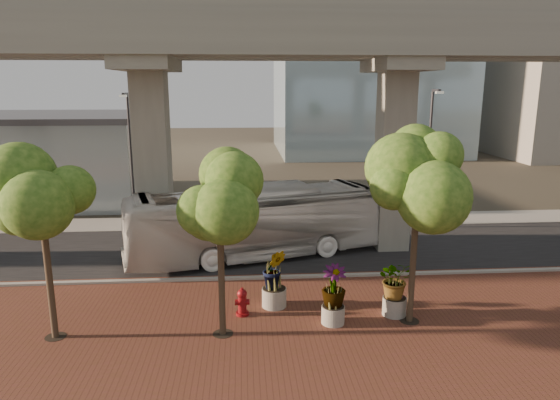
{
  "coord_description": "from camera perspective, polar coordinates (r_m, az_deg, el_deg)",
  "views": [
    {
      "loc": [
        -1.58,
        -22.56,
        8.32
      ],
      "look_at": [
        0.12,
        0.5,
        3.01
      ],
      "focal_mm": 32.0,
      "sensor_mm": 36.0,
      "label": 1
    }
  ],
  "objects": [
    {
      "name": "street_tree_far_west",
      "position": [
        17.41,
        -25.78,
        0.99
      ],
      "size": [
        3.63,
        3.63,
        6.73
      ],
      "color": "#49392A",
      "rests_on": "ground"
    },
    {
      "name": "brick_plaza",
      "position": [
        16.83,
        1.81,
        -16.58
      ],
      "size": [
        70.0,
        13.0,
        0.06
      ],
      "primitive_type": "cube",
      "color": "brown",
      "rests_on": "ground"
    },
    {
      "name": "planter_left",
      "position": [
        19.03,
        -0.68,
        -8.23
      ],
      "size": [
        2.08,
        2.08,
        2.29
      ],
      "color": "gray",
      "rests_on": "ground"
    },
    {
      "name": "transit_bus",
      "position": [
        24.48,
        -2.92,
        -2.66
      ],
      "size": [
        12.89,
        6.24,
        3.5
      ],
      "primitive_type": "imported",
      "rotation": [
        0.0,
        0.0,
        1.85
      ],
      "color": "silver",
      "rests_on": "ground"
    },
    {
      "name": "planter_right",
      "position": [
        17.87,
        6.15,
        -10.04
      ],
      "size": [
        2.02,
        2.02,
        2.16
      ],
      "color": "#9D968E",
      "rests_on": "ground"
    },
    {
      "name": "transit_viaduct",
      "position": [
        24.64,
        -0.54,
        10.52
      ],
      "size": [
        72.0,
        5.6,
        12.4
      ],
      "color": "gray",
      "rests_on": "ground"
    },
    {
      "name": "planter_front",
      "position": [
        18.86,
        13.07,
        -9.1
      ],
      "size": [
        1.94,
        1.94,
        2.13
      ],
      "color": "#A8A398",
      "rests_on": "ground"
    },
    {
      "name": "far_sidewalk",
      "position": [
        31.23,
        -1.16,
        -2.47
      ],
      "size": [
        90.0,
        3.0,
        0.06
      ],
      "primitive_type": "cube",
      "color": "#9F9C94",
      "rests_on": "ground"
    },
    {
      "name": "fire_hydrant",
      "position": [
        18.74,
        -4.33,
        -11.54
      ],
      "size": [
        0.53,
        0.48,
        1.06
      ],
      "color": "maroon",
      "rests_on": "ground"
    },
    {
      "name": "streetlamp_east",
      "position": [
        30.16,
        16.74,
        5.54
      ],
      "size": [
        0.4,
        1.17,
        8.1
      ],
      "color": "#2F2E33",
      "rests_on": "ground"
    },
    {
      "name": "street_tree_near_west",
      "position": [
        16.13,
        -6.94,
        -0.75
      ],
      "size": [
        3.47,
        3.47,
        6.07
      ],
      "color": "#49392A",
      "rests_on": "ground"
    },
    {
      "name": "asphalt_road",
      "position": [
        25.98,
        -0.5,
        -5.71
      ],
      "size": [
        90.0,
        8.0,
        0.04
      ],
      "primitive_type": "cube",
      "color": "black",
      "rests_on": "ground"
    },
    {
      "name": "streetlamp_west",
      "position": [
        30.49,
        -16.74,
        5.4
      ],
      "size": [
        0.39,
        1.14,
        7.9
      ],
      "color": "#2A292E",
      "rests_on": "ground"
    },
    {
      "name": "curb_strip",
      "position": [
        22.21,
        0.18,
        -8.85
      ],
      "size": [
        70.0,
        0.25,
        0.16
      ],
      "primitive_type": "cube",
      "color": "#9F9C94",
      "rests_on": "ground"
    },
    {
      "name": "ground",
      "position": [
        24.1,
        -0.19,
        -7.27
      ],
      "size": [
        160.0,
        160.0,
        0.0
      ],
      "primitive_type": "plane",
      "color": "#3D372D",
      "rests_on": "ground"
    },
    {
      "name": "street_tree_near_east",
      "position": [
        17.45,
        15.51,
        2.1
      ],
      "size": [
        3.72,
        3.72,
        6.84
      ],
      "color": "#49392A",
      "rests_on": "ground"
    }
  ]
}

